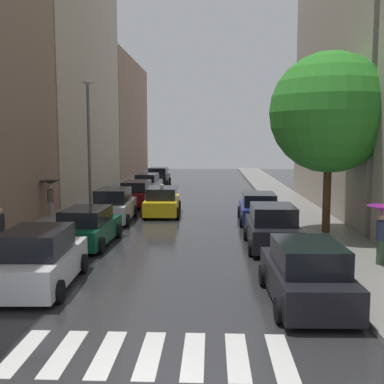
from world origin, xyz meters
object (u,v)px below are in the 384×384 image
pedestrian_near_tree (0,229)px  pedestrian_by_kerb (50,190)px  parked_car_left_sixth (159,177)px  taxi_midroad (162,202)px  parked_car_left_third (114,206)px  parked_car_left_nearest (39,260)px  lamp_post_left (89,139)px  street_tree_right (330,113)px  parked_car_left_second (88,228)px  parked_car_right_second (272,228)px  parked_car_left_fourth (137,194)px  parked_car_right_third (258,208)px  pedestrian_far_side (382,221)px  parked_car_left_fifth (148,184)px  parked_car_right_nearest (306,274)px

pedestrian_near_tree → pedestrian_by_kerb: pedestrian_by_kerb is taller
parked_car_left_sixth → taxi_midroad: taxi_midroad is taller
parked_car_left_sixth → pedestrian_by_kerb: 19.15m
pedestrian_by_kerb → parked_car_left_third: bearing=34.0°
parked_car_left_nearest → pedestrian_by_kerb: pedestrian_by_kerb is taller
parked_car_left_sixth → pedestrian_near_tree: size_ratio=2.44×
pedestrian_by_kerb → lamp_post_left: size_ratio=0.27×
street_tree_right → parked_car_left_nearest: bearing=-142.6°
parked_car_left_second → parked_car_right_second: bearing=-89.6°
parked_car_left_fourth → parked_car_right_third: bearing=-127.4°
pedestrian_far_side → street_tree_right: size_ratio=0.25×
parked_car_right_second → pedestrian_near_tree: pedestrian_near_tree is taller
parked_car_left_nearest → lamp_post_left: lamp_post_left is taller
parked_car_left_second → taxi_midroad: 8.20m
lamp_post_left → pedestrian_far_side: bearing=-37.8°
parked_car_right_third → pedestrian_by_kerb: bearing=90.0°
parked_car_left_sixth → parked_car_right_third: bearing=-158.3°
pedestrian_by_kerb → parked_car_left_sixth: bearing=118.1°
parked_car_left_third → street_tree_right: bearing=-108.1°
parked_car_left_nearest → parked_car_right_third: bearing=-36.8°
parked_car_left_third → parked_car_right_third: 7.74m
parked_car_left_nearest → parked_car_left_sixth: 30.23m
parked_car_left_fifth → parked_car_left_sixth: parked_car_left_sixth is taller
parked_car_right_second → taxi_midroad: size_ratio=0.95×
parked_car_left_nearest → parked_car_right_second: 9.32m
parked_car_left_sixth → street_tree_right: (10.28, -22.25, 4.79)m
pedestrian_by_kerb → lamp_post_left: lamp_post_left is taller
street_tree_right → lamp_post_left: bearing=160.4°
parked_car_right_second → parked_car_right_third: (0.03, 5.89, -0.08)m
parked_car_left_sixth → parked_car_left_third: bearing=179.4°
street_tree_right → parked_car_right_nearest: bearing=-106.6°
parked_car_right_second → pedestrian_near_tree: size_ratio=2.43×
parked_car_left_second → street_tree_right: bearing=-75.1°
lamp_post_left → pedestrian_near_tree: bearing=-97.1°
parked_car_left_second → street_tree_right: size_ratio=0.55×
parked_car_right_second → pedestrian_far_side: 4.48m
parked_car_left_nearest → parked_car_right_second: (7.62, 5.36, -0.01)m
parked_car_left_fifth → street_tree_right: 19.82m
parked_car_left_fourth → taxi_midroad: (2.09, -3.87, 0.00)m
parked_car_left_sixth → pedestrian_by_kerb: (-3.77, -18.75, 0.86)m
parked_car_left_fourth → parked_car_left_sixth: 12.92m
pedestrian_near_tree → parked_car_left_nearest: bearing=25.7°
parked_car_right_third → pedestrian_far_side: size_ratio=2.19×
parked_car_left_second → parked_car_right_second: (7.65, -0.20, 0.08)m
parked_car_right_nearest → parked_car_left_fifth: bearing=15.6°
parked_car_left_nearest → parked_car_left_sixth: (0.14, 30.23, -0.04)m
parked_car_left_third → parked_car_left_fourth: bearing=-3.8°
parked_car_left_third → taxi_midroad: size_ratio=1.01×
parked_car_right_nearest → lamp_post_left: lamp_post_left is taller
parked_car_left_nearest → parked_car_left_fifth: parked_car_left_nearest is taller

